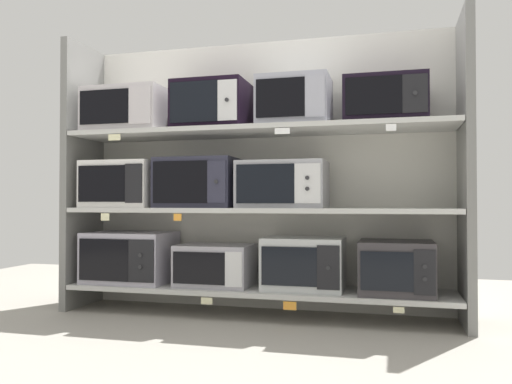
% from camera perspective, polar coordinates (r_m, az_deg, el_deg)
% --- Properties ---
extents(ground, '(6.43, 6.00, 0.02)m').
position_cam_1_polar(ground, '(2.45, -6.28, -18.25)').
color(ground, gray).
extents(back_panel, '(2.63, 0.04, 1.80)m').
position_cam_1_polar(back_panel, '(3.54, 1.02, 1.92)').
color(back_panel, beige).
rests_on(back_panel, ground).
extents(upright_left, '(0.05, 0.45, 1.80)m').
position_cam_1_polar(upright_left, '(3.81, -18.41, 1.76)').
color(upright_left, slate).
rests_on(upright_left, ground).
extents(upright_right, '(0.05, 0.45, 1.80)m').
position_cam_1_polar(upright_right, '(3.22, 21.98, 2.31)').
color(upright_right, slate).
rests_on(upright_right, ground).
extents(shelf_0, '(2.43, 0.45, 0.03)m').
position_cam_1_polar(shelf_0, '(3.34, 0.00, -10.64)').
color(shelf_0, beige).
rests_on(shelf_0, ground).
extents(microwave_0, '(0.56, 0.41, 0.34)m').
position_cam_1_polar(microwave_0, '(3.63, -13.60, -6.93)').
color(microwave_0, '#A39EAD').
rests_on(microwave_0, shelf_0).
extents(microwave_1, '(0.47, 0.35, 0.26)m').
position_cam_1_polar(microwave_1, '(3.39, -4.45, -7.98)').
color(microwave_1, '#9F9CA5').
rests_on(microwave_1, shelf_0).
extents(microwave_2, '(0.49, 0.35, 0.32)m').
position_cam_1_polar(microwave_2, '(3.25, 5.25, -7.79)').
color(microwave_2, '#B8BCBC').
rests_on(microwave_2, shelf_0).
extents(microwave_3, '(0.43, 0.42, 0.31)m').
position_cam_1_polar(microwave_3, '(3.21, 15.10, -7.95)').
color(microwave_3, '#343133').
rests_on(microwave_3, shelf_0).
extents(price_tag_0, '(0.07, 0.00, 0.04)m').
position_cam_1_polar(price_tag_0, '(3.20, -5.41, -11.77)').
color(price_tag_0, beige).
extents(price_tag_1, '(0.08, 0.00, 0.05)m').
position_cam_1_polar(price_tag_1, '(3.07, 3.72, -12.32)').
color(price_tag_1, orange).
extents(price_tag_2, '(0.06, 0.00, 0.03)m').
position_cam_1_polar(price_tag_2, '(3.01, 15.35, -12.35)').
color(price_tag_2, beige).
extents(shelf_1, '(2.43, 0.45, 0.03)m').
position_cam_1_polar(shelf_1, '(3.30, 0.00, -2.00)').
color(shelf_1, beige).
extents(microwave_4, '(0.48, 0.43, 0.31)m').
position_cam_1_polar(microwave_4, '(3.64, -14.10, 0.79)').
color(microwave_4, silver).
rests_on(microwave_4, shelf_1).
extents(microwave_5, '(0.51, 0.38, 0.32)m').
position_cam_1_polar(microwave_5, '(3.41, -6.31, 0.99)').
color(microwave_5, '#292939').
rests_on(microwave_5, shelf_1).
extents(microwave_6, '(0.54, 0.36, 0.29)m').
position_cam_1_polar(microwave_6, '(3.25, 2.93, 0.82)').
color(microwave_6, '#9E9DA4').
rests_on(microwave_6, shelf_1).
extents(price_tag_3, '(0.06, 0.00, 0.05)m').
position_cam_1_polar(price_tag_3, '(3.45, -16.17, -2.64)').
color(price_tag_3, beige).
extents(price_tag_4, '(0.05, 0.00, 0.04)m').
position_cam_1_polar(price_tag_4, '(3.22, -8.57, -2.75)').
color(price_tag_4, orange).
extents(shelf_2, '(2.43, 0.45, 0.03)m').
position_cam_1_polar(shelf_2, '(3.33, 0.00, 6.68)').
color(shelf_2, beige).
extents(microwave_7, '(0.54, 0.41, 0.30)m').
position_cam_1_polar(microwave_7, '(3.67, -13.67, 8.54)').
color(microwave_7, '#BFB7BB').
rests_on(microwave_7, shelf_2).
extents(microwave_8, '(0.46, 0.37, 0.31)m').
position_cam_1_polar(microwave_8, '(3.43, -4.85, 9.31)').
color(microwave_8, black).
rests_on(microwave_8, shelf_2).
extents(microwave_9, '(0.44, 0.35, 0.31)m').
position_cam_1_polar(microwave_9, '(3.30, 4.23, 9.75)').
color(microwave_9, '#9C9DAB').
rests_on(microwave_9, shelf_2).
extents(microwave_10, '(0.48, 0.42, 0.27)m').
position_cam_1_polar(microwave_10, '(3.24, 13.98, 9.58)').
color(microwave_10, black).
rests_on(microwave_10, shelf_2).
extents(price_tag_5, '(0.08, 0.00, 0.04)m').
position_cam_1_polar(price_tag_5, '(3.44, -15.23, 5.79)').
color(price_tag_5, beige).
extents(price_tag_6, '(0.09, 0.00, 0.04)m').
position_cam_1_polar(price_tag_6, '(3.05, 2.89, 6.68)').
color(price_tag_6, white).
extents(price_tag_7, '(0.06, 0.00, 0.04)m').
position_cam_1_polar(price_tag_7, '(2.98, 14.55, 6.86)').
color(price_tag_7, white).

